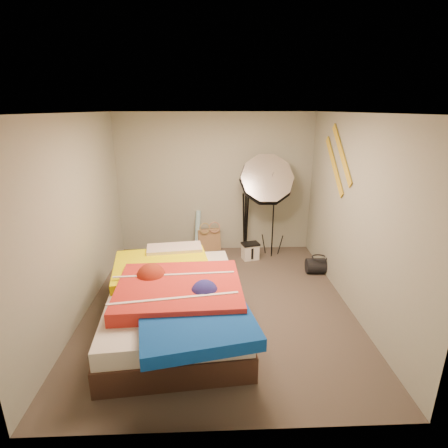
{
  "coord_description": "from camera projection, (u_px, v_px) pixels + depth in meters",
  "views": [
    {
      "loc": [
        -0.1,
        -4.21,
        2.55
      ],
      "look_at": [
        0.1,
        0.6,
        0.95
      ],
      "focal_mm": 28.0,
      "sensor_mm": 36.0,
      "label": 1
    }
  ],
  "objects": [
    {
      "name": "floor",
      "position": [
        219.0,
        303.0,
        4.8
      ],
      "size": [
        4.0,
        4.0,
        0.0
      ],
      "primitive_type": "plane",
      "color": "brown",
      "rests_on": "ground"
    },
    {
      "name": "ceiling",
      "position": [
        217.0,
        113.0,
        4.01
      ],
      "size": [
        4.0,
        4.0,
        0.0
      ],
      "primitive_type": "plane",
      "rotation": [
        3.14,
        0.0,
        0.0
      ],
      "color": "silver",
      "rests_on": "wall_back"
    },
    {
      "name": "wall_back",
      "position": [
        215.0,
        184.0,
        6.3
      ],
      "size": [
        3.5,
        0.0,
        3.5
      ],
      "primitive_type": "plane",
      "rotation": [
        1.57,
        0.0,
        0.0
      ],
      "color": "#969C8D",
      "rests_on": "floor"
    },
    {
      "name": "wall_front",
      "position": [
        225.0,
        298.0,
        2.51
      ],
      "size": [
        3.5,
        0.0,
        3.5
      ],
      "primitive_type": "plane",
      "rotation": [
        -1.57,
        0.0,
        0.0
      ],
      "color": "#969C8D",
      "rests_on": "floor"
    },
    {
      "name": "wall_left",
      "position": [
        78.0,
        218.0,
        4.34
      ],
      "size": [
        0.0,
        4.0,
        4.0
      ],
      "primitive_type": "plane",
      "rotation": [
        1.57,
        0.0,
        1.57
      ],
      "color": "#969C8D",
      "rests_on": "floor"
    },
    {
      "name": "wall_right",
      "position": [
        354.0,
        215.0,
        4.47
      ],
      "size": [
        0.0,
        4.0,
        4.0
      ],
      "primitive_type": "plane",
      "rotation": [
        1.57,
        0.0,
        -1.57
      ],
      "color": "#969C8D",
      "rests_on": "floor"
    },
    {
      "name": "tote_bag",
      "position": [
        209.0,
        240.0,
        6.53
      ],
      "size": [
        0.45,
        0.29,
        0.43
      ],
      "primitive_type": "cube",
      "rotation": [
        -0.14,
        0.0,
        0.28
      ],
      "color": "tan",
      "rests_on": "floor"
    },
    {
      "name": "wrapping_roll",
      "position": [
        197.0,
        231.0,
        6.47
      ],
      "size": [
        0.16,
        0.24,
        0.77
      ],
      "primitive_type": "cylinder",
      "rotation": [
        -0.17,
        0.0,
        -0.38
      ],
      "color": "#4EAFCB",
      "rests_on": "floor"
    },
    {
      "name": "camera_case",
      "position": [
        250.0,
        252.0,
        6.18
      ],
      "size": [
        0.31,
        0.26,
        0.27
      ],
      "primitive_type": "cube",
      "rotation": [
        0.0,
        0.0,
        0.25
      ],
      "color": "white",
      "rests_on": "floor"
    },
    {
      "name": "duffel_bag",
      "position": [
        319.0,
        266.0,
        5.65
      ],
      "size": [
        0.41,
        0.26,
        0.25
      ],
      "primitive_type": "cylinder",
      "rotation": [
        0.0,
        1.57,
        -0.04
      ],
      "color": "black",
      "rests_on": "floor"
    },
    {
      "name": "wall_stripe_upper",
      "position": [
        342.0,
        154.0,
        4.82
      ],
      "size": [
        0.02,
        0.91,
        0.78
      ],
      "primitive_type": "cube",
      "rotation": [
        0.7,
        0.0,
        0.0
      ],
      "color": "gold",
      "rests_on": "wall_right"
    },
    {
      "name": "wall_stripe_lower",
      "position": [
        334.0,
        166.0,
        5.12
      ],
      "size": [
        0.02,
        0.91,
        0.78
      ],
      "primitive_type": "cube",
      "rotation": [
        0.7,
        0.0,
        0.0
      ],
      "color": "gold",
      "rests_on": "wall_right"
    },
    {
      "name": "bed",
      "position": [
        176.0,
        301.0,
        4.23
      ],
      "size": [
        1.83,
        2.54,
        0.66
      ],
      "color": "#43291F",
      "rests_on": "floor"
    },
    {
      "name": "photo_umbrella",
      "position": [
        266.0,
        181.0,
        5.88
      ],
      "size": [
        1.13,
        0.87,
        1.93
      ],
      "color": "black",
      "rests_on": "floor"
    },
    {
      "name": "camera_tripod",
      "position": [
        246.0,
        216.0,
        6.33
      ],
      "size": [
        0.09,
        0.09,
        1.22
      ],
      "color": "black",
      "rests_on": "floor"
    }
  ]
}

